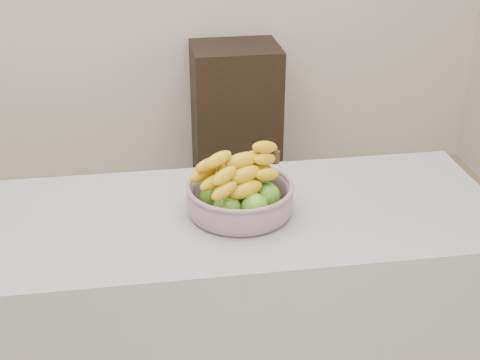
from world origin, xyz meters
name	(u,v)px	position (x,y,z in m)	size (l,w,h in m)	color
counter	(155,346)	(0.00, -0.07, 0.45)	(2.00, 0.60, 0.90)	#A09EA6
cabinet	(236,120)	(0.52, 1.78, 0.42)	(0.47, 0.38, 0.85)	black
fruit_bowl	(240,194)	(0.26, -0.07, 0.96)	(0.30, 0.30, 0.18)	#959CB2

